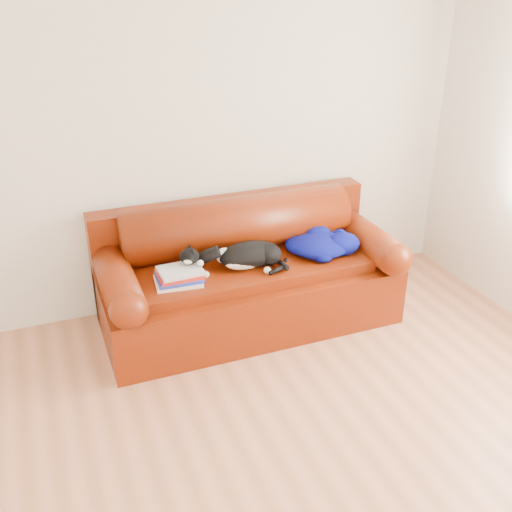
{
  "coord_description": "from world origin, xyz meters",
  "views": [
    {
      "loc": [
        -0.99,
        -2.07,
        2.4
      ],
      "look_at": [
        0.35,
        1.35,
        0.6
      ],
      "focal_mm": 42.0,
      "sensor_mm": 36.0,
      "label": 1
    }
  ],
  "objects_px": {
    "book_stack": "(179,276)",
    "blanket": "(322,244)",
    "sofa_base": "(249,293)",
    "cat": "(248,256)"
  },
  "relations": [
    {
      "from": "book_stack",
      "to": "blanket",
      "type": "xyz_separation_m",
      "value": [
        1.08,
        0.07,
        0.02
      ]
    },
    {
      "from": "book_stack",
      "to": "sofa_base",
      "type": "bearing_deg",
      "value": 14.36
    },
    {
      "from": "book_stack",
      "to": "blanket",
      "type": "relative_size",
      "value": 0.63
    },
    {
      "from": "sofa_base",
      "to": "blanket",
      "type": "bearing_deg",
      "value": -7.3
    },
    {
      "from": "book_stack",
      "to": "cat",
      "type": "height_order",
      "value": "cat"
    },
    {
      "from": "sofa_base",
      "to": "cat",
      "type": "bearing_deg",
      "value": -111.56
    },
    {
      "from": "sofa_base",
      "to": "book_stack",
      "type": "distance_m",
      "value": 0.64
    },
    {
      "from": "cat",
      "to": "sofa_base",
      "type": "bearing_deg",
      "value": 90.39
    },
    {
      "from": "cat",
      "to": "blanket",
      "type": "relative_size",
      "value": 1.15
    },
    {
      "from": "sofa_base",
      "to": "blanket",
      "type": "distance_m",
      "value": 0.64
    }
  ]
}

